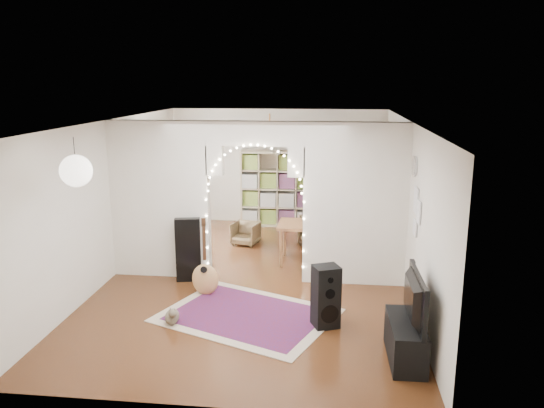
# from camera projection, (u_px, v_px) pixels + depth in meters

# --- Properties ---
(floor) EXTENTS (7.50, 7.50, 0.00)m
(floor) POSITION_uv_depth(u_px,v_px,m) (256.00, 278.00, 9.19)
(floor) COLOR black
(floor) RESTS_ON ground
(ceiling) EXTENTS (5.00, 7.50, 0.02)m
(ceiling) POSITION_uv_depth(u_px,v_px,m) (255.00, 121.00, 8.58)
(ceiling) COLOR white
(ceiling) RESTS_ON wall_back
(wall_back) EXTENTS (5.00, 0.02, 2.70)m
(wall_back) POSITION_uv_depth(u_px,v_px,m) (278.00, 167.00, 12.51)
(wall_back) COLOR silver
(wall_back) RESTS_ON floor
(wall_front) EXTENTS (5.00, 0.02, 2.70)m
(wall_front) POSITION_uv_depth(u_px,v_px,m) (202.00, 286.00, 5.26)
(wall_front) COLOR silver
(wall_front) RESTS_ON floor
(wall_left) EXTENTS (0.02, 7.50, 2.70)m
(wall_left) POSITION_uv_depth(u_px,v_px,m) (113.00, 199.00, 9.16)
(wall_left) COLOR silver
(wall_left) RESTS_ON floor
(wall_right) EXTENTS (0.02, 7.50, 2.70)m
(wall_right) POSITION_uv_depth(u_px,v_px,m) (408.00, 206.00, 8.61)
(wall_right) COLOR silver
(wall_right) RESTS_ON floor
(divider_wall) EXTENTS (5.00, 0.20, 2.70)m
(divider_wall) POSITION_uv_depth(u_px,v_px,m) (256.00, 198.00, 8.87)
(divider_wall) COLOR silver
(divider_wall) RESTS_ON floor
(fairy_lights) EXTENTS (1.64, 0.04, 1.60)m
(fairy_lights) POSITION_uv_depth(u_px,v_px,m) (254.00, 192.00, 8.71)
(fairy_lights) COLOR #FFEABF
(fairy_lights) RESTS_ON divider_wall
(window) EXTENTS (0.04, 1.20, 1.40)m
(window) POSITION_uv_depth(u_px,v_px,m) (149.00, 172.00, 10.86)
(window) COLOR white
(window) RESTS_ON wall_left
(wall_clock) EXTENTS (0.03, 0.31, 0.31)m
(wall_clock) POSITION_uv_depth(u_px,v_px,m) (415.00, 166.00, 7.86)
(wall_clock) COLOR white
(wall_clock) RESTS_ON wall_right
(picture_frames) EXTENTS (0.02, 0.50, 0.70)m
(picture_frames) POSITION_uv_depth(u_px,v_px,m) (416.00, 212.00, 7.61)
(picture_frames) COLOR white
(picture_frames) RESTS_ON wall_right
(paper_lantern) EXTENTS (0.40, 0.40, 0.40)m
(paper_lantern) POSITION_uv_depth(u_px,v_px,m) (76.00, 171.00, 6.56)
(paper_lantern) COLOR white
(paper_lantern) RESTS_ON ceiling
(ceiling_fan) EXTENTS (1.10, 1.10, 0.30)m
(ceiling_fan) POSITION_uv_depth(u_px,v_px,m) (270.00, 129.00, 10.58)
(ceiling_fan) COLOR #C48241
(ceiling_fan) RESTS_ON ceiling
(area_rug) EXTENTS (2.86, 2.55, 0.02)m
(area_rug) POSITION_uv_depth(u_px,v_px,m) (247.00, 315.00, 7.72)
(area_rug) COLOR maroon
(area_rug) RESTS_ON floor
(guitar_case) EXTENTS (0.44, 0.22, 1.10)m
(guitar_case) POSITION_uv_depth(u_px,v_px,m) (188.00, 250.00, 8.95)
(guitar_case) COLOR black
(guitar_case) RESTS_ON floor
(acoustic_guitar) EXTENTS (0.44, 0.18, 1.07)m
(acoustic_guitar) POSITION_uv_depth(u_px,v_px,m) (205.00, 267.00, 8.37)
(acoustic_guitar) COLOR tan
(acoustic_guitar) RESTS_ON floor
(tabby_cat) EXTENTS (0.29, 0.44, 0.29)m
(tabby_cat) POSITION_uv_depth(u_px,v_px,m) (172.00, 316.00, 7.42)
(tabby_cat) COLOR brown
(tabby_cat) RESTS_ON floor
(floor_speaker) EXTENTS (0.43, 0.41, 0.88)m
(floor_speaker) POSITION_uv_depth(u_px,v_px,m) (326.00, 297.00, 7.29)
(floor_speaker) COLOR black
(floor_speaker) RESTS_ON floor
(media_console) EXTENTS (0.42, 1.01, 0.50)m
(media_console) POSITION_uv_depth(u_px,v_px,m) (405.00, 341.00, 6.46)
(media_console) COLOR black
(media_console) RESTS_ON floor
(tv) EXTENTS (0.16, 1.08, 0.62)m
(tv) POSITION_uv_depth(u_px,v_px,m) (408.00, 298.00, 6.33)
(tv) COLOR black
(tv) RESTS_ON media_console
(bookcase) EXTENTS (1.72, 0.45, 1.76)m
(bookcase) POSITION_uv_depth(u_px,v_px,m) (278.00, 188.00, 12.37)
(bookcase) COLOR #C0AF8B
(bookcase) RESTS_ON floor
(dining_table) EXTENTS (1.22, 0.82, 0.76)m
(dining_table) POSITION_uv_depth(u_px,v_px,m) (311.00, 228.00, 9.82)
(dining_table) COLOR brown
(dining_table) RESTS_ON floor
(flower_vase) EXTENTS (0.19, 0.19, 0.19)m
(flower_vase) POSITION_uv_depth(u_px,v_px,m) (311.00, 219.00, 9.78)
(flower_vase) COLOR silver
(flower_vase) RESTS_ON dining_table
(dining_chair_left) EXTENTS (0.62, 0.63, 0.47)m
(dining_chair_left) POSITION_uv_depth(u_px,v_px,m) (246.00, 233.00, 11.02)
(dining_chair_left) COLOR brown
(dining_chair_left) RESTS_ON floor
(dining_chair_right) EXTENTS (0.63, 0.64, 0.56)m
(dining_chair_right) POSITION_uv_depth(u_px,v_px,m) (312.00, 230.00, 11.11)
(dining_chair_right) COLOR brown
(dining_chair_right) RESTS_ON floor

